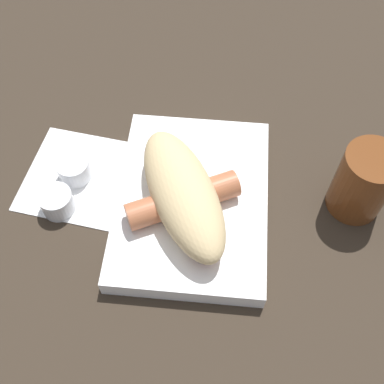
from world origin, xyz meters
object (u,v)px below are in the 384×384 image
object	(u,v)px
bread_roll	(183,193)
sausage	(183,200)
food_tray	(192,202)
condiment_cup_near	(74,171)
condiment_cup_far	(57,203)
drink_glass	(363,182)

from	to	relation	value
bread_roll	sausage	xyz separation A→B (m)	(0.00, -0.00, -0.01)
food_tray	sausage	bearing A→B (deg)	-29.64
sausage	condiment_cup_near	world-z (taller)	sausage
condiment_cup_far	drink_glass	world-z (taller)	drink_glass
drink_glass	food_tray	bearing A→B (deg)	-82.87
sausage	drink_glass	distance (m)	0.22
sausage	condiment_cup_far	world-z (taller)	sausage
sausage	food_tray	bearing A→B (deg)	150.36
bread_roll	drink_glass	size ratio (longest dim) A/B	2.09
sausage	condiment_cup_near	size ratio (longest dim) A/B	3.69
food_tray	condiment_cup_far	world-z (taller)	condiment_cup_far
bread_roll	condiment_cup_far	bearing A→B (deg)	-88.97
sausage	condiment_cup_far	bearing A→B (deg)	-89.66
condiment_cup_near	bread_roll	bearing A→B (deg)	72.37
condiment_cup_far	food_tray	bearing A→B (deg)	95.84
drink_glass	sausage	bearing A→B (deg)	-78.92
food_tray	drink_glass	distance (m)	0.21
bread_roll	condiment_cup_far	world-z (taller)	bread_roll
condiment_cup_near	condiment_cup_far	distance (m)	0.05
condiment_cup_far	sausage	bearing A→B (deg)	90.34
condiment_cup_near	condiment_cup_far	bearing A→B (deg)	-11.76
condiment_cup_near	condiment_cup_far	xyz separation A→B (m)	(0.05, -0.01, 0.00)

